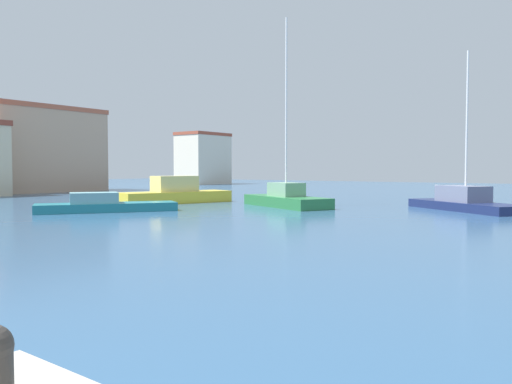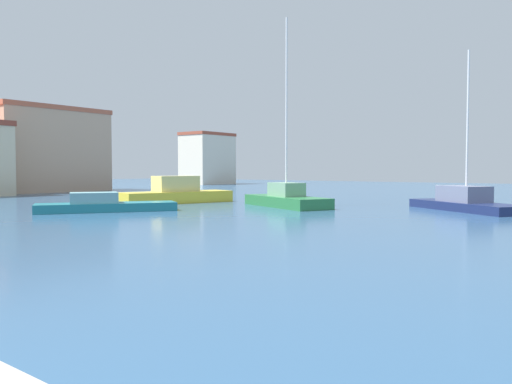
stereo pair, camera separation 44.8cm
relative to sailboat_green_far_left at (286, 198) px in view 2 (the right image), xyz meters
name	(u,v)px [view 2 (the right image)]	position (x,y,z in m)	size (l,w,h in m)	color
water	(44,215)	(-13.06, 6.82, -0.57)	(160.00, 160.00, 0.00)	#2D5175
sailboat_green_far_left	(286,198)	(0.00, 0.00, 0.00)	(5.36, 7.72, 12.33)	#28703D
motorboat_teal_center_channel	(104,205)	(-9.69, 6.25, -0.17)	(7.72, 5.91, 1.13)	#1E707A
sailboat_navy_distant_north	(465,201)	(4.02, -10.21, -0.03)	(6.64, 7.92, 9.50)	#19234C
motorboat_yellow_mid_harbor	(176,194)	(-1.88, 8.44, 0.11)	(8.70, 4.53, 1.98)	gold
yacht_club	(46,150)	(2.41, 33.50, 4.05)	(12.57, 6.70, 9.23)	tan
warehouse_block	(208,159)	(33.44, 38.41, 3.65)	(8.23, 5.57, 8.43)	beige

